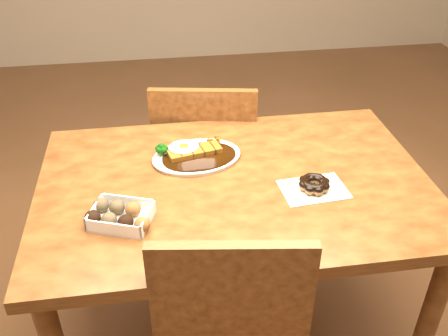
{
  "coord_description": "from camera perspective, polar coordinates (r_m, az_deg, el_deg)",
  "views": [
    {
      "loc": [
        -0.22,
        -1.23,
        1.63
      ],
      "look_at": [
        -0.04,
        -0.01,
        0.81
      ],
      "focal_mm": 40.0,
      "sensor_mm": 36.0,
      "label": 1
    }
  ],
  "objects": [
    {
      "name": "table",
      "position": [
        1.59,
        1.22,
        -4.39
      ],
      "size": [
        1.2,
        0.8,
        0.75
      ],
      "color": "#46220E",
      "rests_on": "ground"
    },
    {
      "name": "katsu_curry_plate",
      "position": [
        1.63,
        -3.35,
        1.54
      ],
      "size": [
        0.31,
        0.25,
        0.06
      ],
      "rotation": [
        0.0,
        0.0,
        0.15
      ],
      "color": "white",
      "rests_on": "table"
    },
    {
      "name": "chair_far",
      "position": [
        2.12,
        -2.01,
        0.69
      ],
      "size": [
        0.49,
        0.49,
        0.87
      ],
      "rotation": [
        0.0,
        0.0,
        2.97
      ],
      "color": "#46220E",
      "rests_on": "ground"
    },
    {
      "name": "pon_de_ring",
      "position": [
        1.51,
        10.27,
        -1.85
      ],
      "size": [
        0.2,
        0.15,
        0.04
      ],
      "rotation": [
        0.0,
        0.0,
        0.08
      ],
      "color": "silver",
      "rests_on": "table"
    },
    {
      "name": "donut_box",
      "position": [
        1.39,
        -11.84,
        -5.31
      ],
      "size": [
        0.19,
        0.17,
        0.05
      ],
      "rotation": [
        0.0,
        0.0,
        -0.35
      ],
      "color": "white",
      "rests_on": "table"
    }
  ]
}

